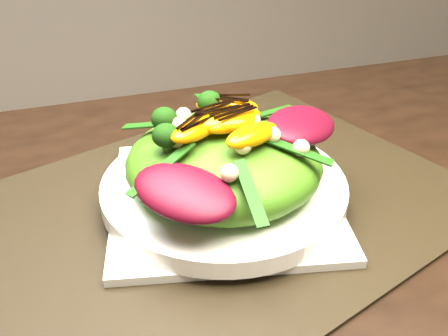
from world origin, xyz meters
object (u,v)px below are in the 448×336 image
object	(u,v)px
salad_bowl	(224,188)
lettuce_mound	(224,162)
dining_table	(433,257)
plate_base	(224,198)
placemat	(224,203)
orange_segment	(220,116)

from	to	relation	value
salad_bowl	lettuce_mound	bearing A→B (deg)	-90.00
dining_table	plate_base	distance (m)	0.22
dining_table	placemat	xyz separation A→B (m)	(-0.18, 0.12, 0.02)
salad_bowl	lettuce_mound	distance (m)	0.03
dining_table	plate_base	bearing A→B (deg)	145.37
orange_segment	dining_table	bearing A→B (deg)	-39.49
lettuce_mound	orange_segment	size ratio (longest dim) A/B	3.04
lettuce_mound	plate_base	bearing A→B (deg)	90.00
dining_table	orange_segment	world-z (taller)	dining_table
dining_table	placemat	world-z (taller)	dining_table
orange_segment	salad_bowl	bearing A→B (deg)	-98.56
placemat	orange_segment	world-z (taller)	orange_segment
plate_base	salad_bowl	xyz separation A→B (m)	(0.00, 0.00, 0.01)
dining_table	placemat	distance (m)	0.22
salad_bowl	placemat	bearing A→B (deg)	0.00
plate_base	orange_segment	xyz separation A→B (m)	(0.00, 0.02, 0.09)
placemat	salad_bowl	bearing A→B (deg)	0.00
plate_base	orange_segment	distance (m)	0.09
salad_bowl	lettuce_mound	world-z (taller)	lettuce_mound
placemat	lettuce_mound	xyz separation A→B (m)	(0.00, -0.00, 0.05)
dining_table	plate_base	size ratio (longest dim) A/B	6.79
placemat	salad_bowl	distance (m)	0.02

